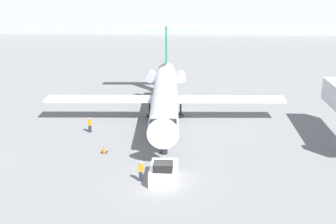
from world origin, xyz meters
TOP-DOWN VIEW (x-y plane):
  - ground_plane at (0.00, 0.00)m, footprint 600.00×600.00m
  - terminal_building at (0.00, 120.00)m, footprint 180.00×16.80m
  - airplane_main at (-0.86, 19.32)m, footprint 30.16×30.16m
  - pushback_tug at (0.28, 0.99)m, footprint 2.39×4.12m
  - worker_near_tug at (-1.74, 0.61)m, footprint 0.40×0.26m
  - worker_by_wing at (-9.25, 13.77)m, footprint 0.40×0.25m
  - traffic_cone_left at (-6.34, 7.38)m, footprint 0.65×0.65m

SIDE VIEW (x-z plane):
  - ground_plane at x=0.00m, z-range 0.00..0.00m
  - traffic_cone_left at x=-6.34m, z-range -0.02..0.63m
  - pushback_tug at x=0.28m, z-range -0.24..1.73m
  - worker_by_wing at x=-9.25m, z-range 0.04..1.81m
  - worker_near_tug at x=-1.74m, z-range 0.06..1.92m
  - airplane_main at x=-0.86m, z-range -2.00..8.66m
  - terminal_building at x=0.00m, z-range 0.03..13.16m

